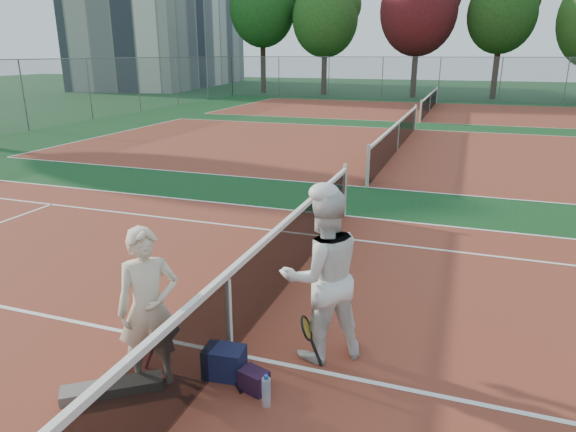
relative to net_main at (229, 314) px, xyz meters
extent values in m
plane|color=#0F3918|center=(0.00, 0.00, -0.51)|extent=(130.00, 130.00, 0.00)
cube|color=maroon|center=(0.00, 0.00, -0.51)|extent=(23.77, 10.97, 0.01)
cube|color=maroon|center=(0.00, 13.50, -0.51)|extent=(23.77, 10.97, 0.01)
cube|color=maroon|center=(0.00, 27.00, -0.51)|extent=(23.77, 10.97, 0.01)
cube|color=beige|center=(-28.00, 44.00, 6.99)|extent=(12.96, 23.18, 15.00)
imported|color=beige|center=(-0.52, -0.71, 0.33)|extent=(0.73, 0.69, 1.68)
imported|color=white|center=(0.96, 0.34, 0.45)|extent=(1.19, 1.14, 1.93)
cube|color=black|center=(0.12, -0.39, -0.35)|extent=(0.44, 0.33, 0.33)
cube|color=black|center=(0.51, -0.52, -0.40)|extent=(0.32, 0.27, 0.23)
cube|color=#605C57|center=(-0.82, -1.02, -0.46)|extent=(0.93, 0.76, 0.10)
cylinder|color=#C7E8FC|center=(0.71, -0.70, -0.36)|extent=(0.09, 0.09, 0.30)
cylinder|color=#382314|center=(-14.81, 37.73, 2.21)|extent=(0.44, 0.44, 5.44)
ellipsoid|color=#144615|center=(-14.81, 37.73, 6.29)|extent=(5.44, 5.44, 6.26)
cylinder|color=#382314|center=(-9.36, 37.55, 1.84)|extent=(0.44, 0.44, 4.71)
ellipsoid|color=#1D4B15|center=(-9.36, 37.55, 5.37)|extent=(5.23, 5.23, 6.01)
cylinder|color=#382314|center=(-2.07, 37.01, 1.99)|extent=(0.44, 0.44, 4.99)
ellipsoid|color=#4F1115|center=(-2.07, 37.01, 5.73)|extent=(5.66, 5.66, 6.51)
cylinder|color=#382314|center=(3.72, 37.31, 1.86)|extent=(0.44, 0.44, 4.73)
ellipsoid|color=#183F12|center=(3.72, 37.31, 5.40)|extent=(4.78, 4.78, 5.50)
camera|label=1|loc=(2.29, -4.56, 2.74)|focal=32.00mm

